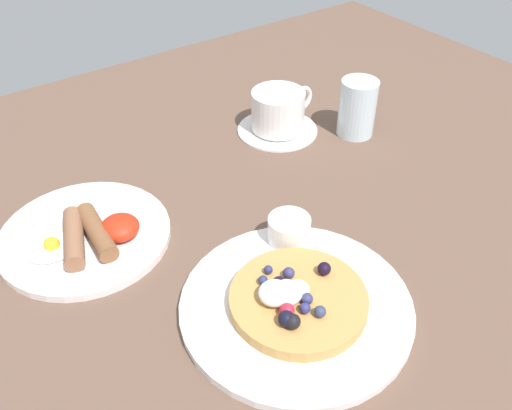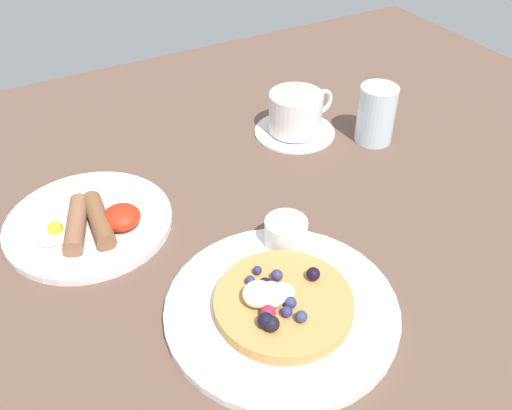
{
  "view_description": "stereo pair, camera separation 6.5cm",
  "coord_description": "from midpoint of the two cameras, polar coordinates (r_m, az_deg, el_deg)",
  "views": [
    {
      "loc": [
        -28.07,
        -45.18,
        48.82
      ],
      "look_at": [
        4.48,
        0.09,
        4.0
      ],
      "focal_mm": 38.91,
      "sensor_mm": 36.0,
      "label": 1
    },
    {
      "loc": [
        -22.61,
        -48.65,
        48.82
      ],
      "look_at": [
        4.48,
        0.09,
        4.0
      ],
      "focal_mm": 38.91,
      "sensor_mm": 36.0,
      "label": 2
    }
  ],
  "objects": [
    {
      "name": "coffee_cup",
      "position": [
        0.92,
        6.21,
        9.51
      ],
      "size": [
        12.01,
        8.79,
        6.47
      ],
      "color": "white",
      "rests_on": "coffee_saucer"
    },
    {
      "name": "coffee_saucer",
      "position": [
        0.94,
        5.98,
        7.52
      ],
      "size": [
        13.43,
        13.43,
        0.68
      ],
      "primitive_type": "cylinder",
      "color": "white",
      "rests_on": "ground_plane"
    },
    {
      "name": "pancake_plate",
      "position": [
        0.64,
        5.76,
        -10.64
      ],
      "size": [
        26.45,
        26.45,
        1.07
      ],
      "primitive_type": "cylinder",
      "color": "white",
      "rests_on": "ground_plane"
    },
    {
      "name": "water_glass",
      "position": [
        0.92,
        14.25,
        8.97
      ],
      "size": [
        6.04,
        6.04,
        9.44
      ],
      "primitive_type": "cylinder",
      "color": "silver",
      "rests_on": "ground_plane"
    },
    {
      "name": "pancake_with_berries",
      "position": [
        0.62,
        5.6,
        -9.98
      ],
      "size": [
        15.53,
        15.53,
        3.73
      ],
      "color": "tan",
      "rests_on": "pancake_plate"
    },
    {
      "name": "syrup_ramekin",
      "position": [
        0.7,
        5.76,
        -2.83
      ],
      "size": [
        5.41,
        5.41,
        3.35
      ],
      "color": "white",
      "rests_on": "pancake_plate"
    },
    {
      "name": "fried_breakfast",
      "position": [
        0.74,
        -13.96,
        -1.76
      ],
      "size": [
        13.83,
        10.71,
        2.94
      ],
      "color": "brown",
      "rests_on": "breakfast_plate"
    },
    {
      "name": "ground_plane",
      "position": [
        0.73,
        -0.5,
        -4.55
      ],
      "size": [
        154.94,
        116.47,
        3.0
      ],
      "primitive_type": "cube",
      "color": "brown"
    },
    {
      "name": "breakfast_plate",
      "position": [
        0.76,
        -14.5,
        -1.86
      ],
      "size": [
        22.14,
        22.14,
        1.07
      ],
      "primitive_type": "cylinder",
      "color": "white",
      "rests_on": "ground_plane"
    }
  ]
}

